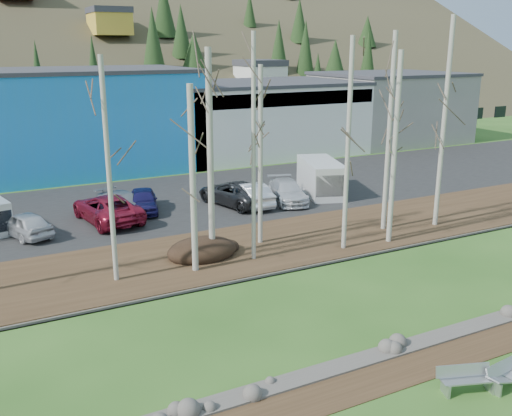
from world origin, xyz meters
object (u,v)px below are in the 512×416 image
bench_damaged (507,374)px  car_5 (235,193)px  car_1 (107,208)px  car_6 (287,191)px  car_4 (249,194)px  car_2 (124,203)px  bench_intact (467,379)px  car_3 (143,200)px  car_0 (25,224)px  van_white (322,178)px

bench_damaged → car_5: 22.32m
car_1 → car_6: size_ratio=1.20×
car_4 → car_2: bearing=-13.5°
car_1 → car_6: car_1 is taller
car_1 → car_4: car_1 is taller
bench_intact → car_4: car_4 is taller
bench_intact → car_3: (-3.19, 23.08, 0.42)m
car_2 → car_3: (1.14, -0.27, 0.07)m
car_3 → car_4: (6.48, -1.79, 0.05)m
car_5 → car_0: bearing=-12.1°
bench_damaged → car_3: (-4.57, 23.39, 0.47)m
car_2 → van_white: 13.50m
car_6 → car_1: bearing=-169.6°
car_6 → bench_damaged: bearing=-86.7°
bench_intact → bench_damaged: size_ratio=1.03×
bench_damaged → car_2: size_ratio=0.40×
car_2 → car_6: size_ratio=0.91×
car_0 → car_2: 6.32m
bench_intact → car_2: car_2 is taller
bench_damaged → car_6: 21.78m
bench_intact → car_1: (-5.67, 22.00, 0.51)m
van_white → car_5: bearing=-165.4°
car_3 → car_4: size_ratio=0.90×
car_4 → car_5: bearing=-41.8°
car_6 → car_0: bearing=-165.7°
car_4 → van_white: (5.75, 0.27, 0.40)m
car_1 → car_6: bearing=166.3°
bench_intact → van_white: size_ratio=0.31×
car_5 → car_6: size_ratio=1.15×
car_0 → car_4: size_ratio=0.88×
van_white → car_4: bearing=-159.1°
car_6 → van_white: van_white is taller
car_2 → car_3: 1.17m
car_0 → car_1: car_1 is taller
bench_intact → car_2: bearing=119.5°
car_2 → car_4: car_4 is taller
car_2 → car_6: bearing=-32.8°
car_3 → car_6: size_ratio=0.87×
car_4 → car_3: bearing=-13.8°
car_0 → car_4: 13.60m
car_1 → car_3: (2.48, 1.08, -0.09)m
car_4 → bench_intact: bearing=82.8°
van_white → car_6: bearing=-151.1°
car_2 → car_4: bearing=-35.0°
car_4 → car_0: bearing=1.6°
car_0 → van_white: van_white is taller
car_4 → car_5: (-0.72, 0.68, 0.01)m
car_6 → car_4: bearing=-171.3°
car_0 → car_6: (16.26, -0.32, 0.01)m
car_6 → van_white: size_ratio=0.84×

